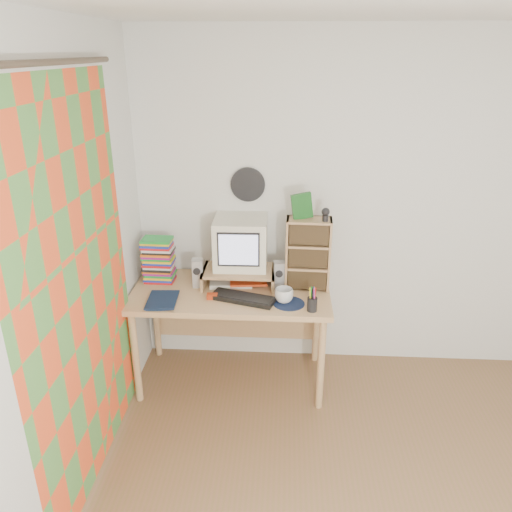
# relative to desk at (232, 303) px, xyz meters

# --- Properties ---
(back_wall) EXTENTS (3.50, 0.00, 3.50)m
(back_wall) POSITION_rel_desk_xyz_m (1.03, 0.31, 0.63)
(back_wall) COLOR silver
(back_wall) RESTS_ON floor
(left_wall) EXTENTS (0.00, 3.50, 3.50)m
(left_wall) POSITION_rel_desk_xyz_m (-0.72, -1.44, 0.63)
(left_wall) COLOR silver
(left_wall) RESTS_ON floor
(curtain) EXTENTS (0.00, 2.20, 2.20)m
(curtain) POSITION_rel_desk_xyz_m (-0.68, -0.96, 0.53)
(curtain) COLOR #F04E21
(curtain) RESTS_ON left_wall
(wall_disc) EXTENTS (0.25, 0.02, 0.25)m
(wall_disc) POSITION_rel_desk_xyz_m (0.10, 0.29, 0.81)
(wall_disc) COLOR black
(wall_disc) RESTS_ON back_wall
(desk) EXTENTS (1.40, 0.70, 0.75)m
(desk) POSITION_rel_desk_xyz_m (0.00, 0.00, 0.00)
(desk) COLOR tan
(desk) RESTS_ON floor
(monitor_riser) EXTENTS (0.52, 0.30, 0.12)m
(monitor_riser) POSITION_rel_desk_xyz_m (0.05, 0.04, 0.23)
(monitor_riser) COLOR tan
(monitor_riser) RESTS_ON desk
(crt_monitor) EXTENTS (0.38, 0.38, 0.36)m
(crt_monitor) POSITION_rel_desk_xyz_m (0.06, 0.09, 0.43)
(crt_monitor) COLOR silver
(crt_monitor) RESTS_ON monitor_riser
(speaker_left) EXTENTS (0.08, 0.08, 0.21)m
(speaker_left) POSITION_rel_desk_xyz_m (-0.24, -0.00, 0.24)
(speaker_left) COLOR #A4A5A9
(speaker_left) RESTS_ON desk
(speaker_right) EXTENTS (0.09, 0.09, 0.21)m
(speaker_right) POSITION_rel_desk_xyz_m (0.34, -0.01, 0.24)
(speaker_right) COLOR #A4A5A9
(speaker_right) RESTS_ON desk
(keyboard) EXTENTS (0.46, 0.27, 0.03)m
(keyboard) POSITION_rel_desk_xyz_m (0.10, -0.21, 0.15)
(keyboard) COLOR black
(keyboard) RESTS_ON desk
(dvd_stack) EXTENTS (0.21, 0.16, 0.30)m
(dvd_stack) POSITION_rel_desk_xyz_m (-0.54, 0.07, 0.28)
(dvd_stack) COLOR brown
(dvd_stack) RESTS_ON desk
(cd_rack) EXTENTS (0.32, 0.18, 0.52)m
(cd_rack) POSITION_rel_desk_xyz_m (0.54, 0.02, 0.39)
(cd_rack) COLOR tan
(cd_rack) RESTS_ON desk
(mug) EXTENTS (0.13, 0.13, 0.10)m
(mug) POSITION_rel_desk_xyz_m (0.38, -0.22, 0.18)
(mug) COLOR silver
(mug) RESTS_ON desk
(diary) EXTENTS (0.25, 0.20, 0.05)m
(diary) POSITION_rel_desk_xyz_m (-0.54, -0.27, 0.16)
(diary) COLOR #101F3B
(diary) RESTS_ON desk
(mousepad) EXTENTS (0.25, 0.25, 0.00)m
(mousepad) POSITION_rel_desk_xyz_m (0.41, -0.24, 0.14)
(mousepad) COLOR #0F1834
(mousepad) RESTS_ON desk
(pen_cup) EXTENTS (0.07, 0.07, 0.13)m
(pen_cup) POSITION_rel_desk_xyz_m (0.56, -0.33, 0.20)
(pen_cup) COLOR black
(pen_cup) RESTS_ON desk
(papers) EXTENTS (0.33, 0.26, 0.04)m
(papers) POSITION_rel_desk_xyz_m (0.04, 0.06, 0.15)
(papers) COLOR silver
(papers) RESTS_ON desk
(red_box) EXTENTS (0.07, 0.05, 0.04)m
(red_box) POSITION_rel_desk_xyz_m (-0.11, -0.20, 0.15)
(red_box) COLOR #AB3012
(red_box) RESTS_ON desk
(game_box) EXTENTS (0.14, 0.06, 0.18)m
(game_box) POSITION_rel_desk_xyz_m (0.49, 0.03, 0.74)
(game_box) COLOR #17511B
(game_box) RESTS_ON cd_rack
(webcam) EXTENTS (0.06, 0.06, 0.09)m
(webcam) POSITION_rel_desk_xyz_m (0.64, -0.02, 0.70)
(webcam) COLOR black
(webcam) RESTS_ON cd_rack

